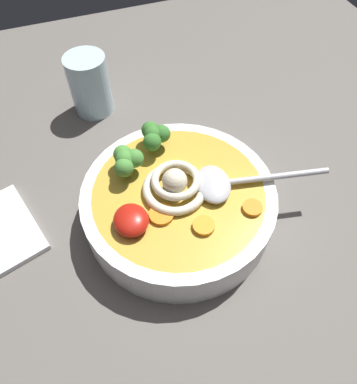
{
  "coord_description": "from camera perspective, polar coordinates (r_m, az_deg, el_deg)",
  "views": [
    {
      "loc": [
        -27.35,
        11.8,
        45.51
      ],
      "look_at": [
        -1.77,
        2.41,
        8.53
      ],
      "focal_mm": 34.39,
      "sensor_mm": 36.0,
      "label": 1
    }
  ],
  "objects": [
    {
      "name": "carrot_slice_beside_noodles",
      "position": [
        0.43,
        3.92,
        -5.25
      ],
      "size": [
        2.62,
        2.62,
        0.61
      ],
      "primitive_type": "cylinder",
      "color": "orange",
      "rests_on": "soup_bowl"
    },
    {
      "name": "carrot_slice_center",
      "position": [
        0.45,
        11.4,
        -2.42
      ],
      "size": [
        2.44,
        2.44,
        0.54
      ],
      "primitive_type": "cylinder",
      "color": "orange",
      "rests_on": "soup_bowl"
    },
    {
      "name": "broccoli_floret_near_spoon",
      "position": [
        0.47,
        -8.07,
        4.89
      ],
      "size": [
        4.7,
        4.05,
        3.72
      ],
      "color": "#7A9E60",
      "rests_on": "soup_bowl"
    },
    {
      "name": "drinking_glass",
      "position": [
        0.64,
        -13.62,
        15.87
      ],
      "size": [
        6.52,
        6.52,
        9.87
      ],
      "primitive_type": "cylinder",
      "color": "silver",
      "rests_on": "table_slab"
    },
    {
      "name": "chili_sauce_dollop",
      "position": [
        0.43,
        -7.37,
        -4.34
      ],
      "size": [
        4.55,
        4.1,
        2.05
      ],
      "primitive_type": "ellipsoid",
      "color": "#B2190F",
      "rests_on": "soup_bowl"
    },
    {
      "name": "carrot_slice_far",
      "position": [
        0.44,
        -2.67,
        -3.51
      ],
      "size": [
        2.99,
        2.99,
        0.53
      ],
      "primitive_type": "cylinder",
      "color": "orange",
      "rests_on": "soup_bowl"
    },
    {
      "name": "table_slab",
      "position": [
        0.53,
        1.78,
        -2.31
      ],
      "size": [
        110.18,
        110.18,
        3.07
      ],
      "primitive_type": "cube",
      "color": "#5B5651",
      "rests_on": "ground"
    },
    {
      "name": "soup_spoon",
      "position": [
        0.46,
        7.04,
        1.43
      ],
      "size": [
        6.81,
        17.53,
        1.6
      ],
      "rotation": [
        0.0,
        0.0,
        4.51
      ],
      "color": "#B7B7BC",
      "rests_on": "soup_bowl"
    },
    {
      "name": "broccoli_floret_left",
      "position": [
        0.49,
        -3.79,
        8.74
      ],
      "size": [
        4.68,
        4.03,
        3.7
      ],
      "color": "#7A9E60",
      "rests_on": "soup_bowl"
    },
    {
      "name": "noodle_pile",
      "position": [
        0.45,
        -0.55,
        1.18
      ],
      "size": [
        8.87,
        8.7,
        3.57
      ],
      "color": "beige",
      "rests_on": "soup_bowl"
    },
    {
      "name": "soup_bowl",
      "position": [
        0.48,
        0.0,
        -1.87
      ],
      "size": [
        24.75,
        24.75,
        5.46
      ],
      "color": "white",
      "rests_on": "table_slab"
    }
  ]
}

